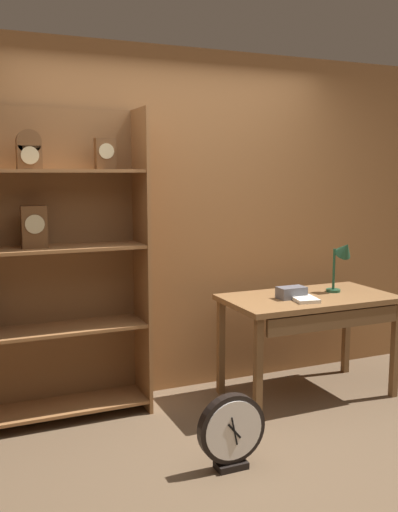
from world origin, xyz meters
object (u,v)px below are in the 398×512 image
Objects in this scene: bookshelf at (28,268)px; desk_lamp at (343,255)px; workbench at (310,308)px; round_clock_large at (232,431)px; open_repair_manual at (304,299)px; toolbox_small at (291,293)px.

desk_lamp is (2.28, -0.34, -0.00)m from bookshelf.
bookshelf is 2.05m from workbench.
bookshelf reaches higher than workbench.
desk_lamp reaches higher than round_clock_large.
desk_lamp reaches higher than open_repair_manual.
workbench is 1.34m from round_clock_large.
desk_lamp is 1.75m from round_clock_large.
open_repair_manual is at bearing -67.30° from toolbox_small.
workbench is at bearing 35.74° from round_clock_large.
toolbox_small is 0.93× the size of open_repair_manual.
open_repair_manual reaches higher than workbench.
toolbox_small is at bearing -176.44° from desk_lamp.
toolbox_small is (1.81, -0.37, -0.25)m from bookshelf.
round_clock_large is at bearing -144.26° from workbench.
bookshelf is at bearing 168.54° from toolbox_small.
workbench is at bearing 49.05° from open_repair_manual.
desk_lamp is at bearing -8.41° from bookshelf.
bookshelf reaches higher than open_repair_manual.
desk_lamp is 0.53m from open_repair_manual.
open_repair_manual is 0.49× the size of round_clock_large.
workbench is 2.86× the size of round_clock_large.
bookshelf is 1.93m from open_repair_manual.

